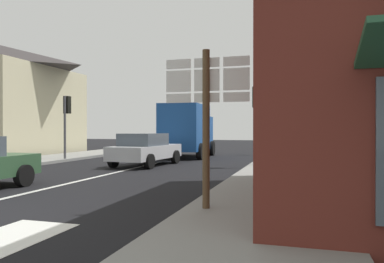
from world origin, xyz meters
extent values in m
plane|color=black|center=(0.00, 10.00, 0.00)|extent=(80.00, 80.00, 0.00)
cube|color=gray|center=(6.14, 8.00, 0.07)|extent=(3.02, 44.00, 0.14)
cube|color=silver|center=(0.00, 6.00, 0.01)|extent=(0.16, 12.00, 0.01)
cube|color=silver|center=(2.55, -1.00, 0.01)|extent=(1.20, 2.20, 0.01)
cube|color=beige|center=(-12.60, 18.91, 0.35)|extent=(5.32, 1.20, 0.70)
cylinder|color=black|center=(-0.88, 3.43, 0.32)|extent=(0.22, 0.64, 0.64)
cube|color=#B7BABF|center=(-0.02, 10.25, 0.62)|extent=(2.07, 4.32, 0.60)
cube|color=#47515B|center=(-0.04, 10.00, 1.19)|extent=(1.71, 2.21, 0.55)
cylinder|color=black|center=(-0.78, 11.67, 0.32)|extent=(0.27, 0.66, 0.64)
cylinder|color=black|center=(0.96, 11.53, 0.32)|extent=(0.27, 0.66, 0.64)
cylinder|color=black|center=(-0.99, 8.98, 0.32)|extent=(0.27, 0.66, 0.64)
cylinder|color=black|center=(0.75, 8.84, 0.32)|extent=(0.27, 0.66, 0.64)
cube|color=#19478C|center=(0.37, 14.93, 1.75)|extent=(2.37, 3.80, 2.60)
cube|color=#19478C|center=(0.26, 17.42, 1.45)|extent=(2.15, 1.40, 2.00)
cube|color=#47515B|center=(0.25, 17.47, 2.25)|extent=(1.76, 0.18, 0.70)
cylinder|color=black|center=(-0.84, 17.32, 0.45)|extent=(0.32, 0.91, 0.90)
cylinder|color=black|center=(1.36, 17.43, 0.45)|extent=(0.32, 0.91, 0.90)
cylinder|color=black|center=(-0.68, 13.93, 0.45)|extent=(0.32, 0.91, 0.90)
cylinder|color=black|center=(1.52, 14.03, 0.45)|extent=(0.32, 0.91, 0.90)
cylinder|color=brown|center=(5.07, 1.43, 1.60)|extent=(0.14, 0.14, 3.20)
cube|color=white|center=(4.49, 1.48, 2.96)|extent=(0.50, 0.03, 0.18)
cube|color=black|center=(4.49, 1.50, 2.96)|extent=(0.43, 0.01, 0.13)
cube|color=white|center=(4.49, 1.48, 2.62)|extent=(0.50, 0.03, 0.42)
cube|color=black|center=(4.49, 1.50, 2.62)|extent=(0.43, 0.01, 0.32)
cube|color=white|center=(4.49, 1.48, 2.28)|extent=(0.50, 0.03, 0.18)
cube|color=black|center=(4.49, 1.50, 2.28)|extent=(0.43, 0.01, 0.13)
cube|color=white|center=(5.07, 1.48, 2.96)|extent=(0.50, 0.03, 0.18)
cube|color=black|center=(5.07, 1.50, 2.96)|extent=(0.43, 0.01, 0.13)
cube|color=white|center=(5.07, 1.48, 2.62)|extent=(0.50, 0.03, 0.42)
cube|color=black|center=(5.07, 1.50, 2.62)|extent=(0.43, 0.01, 0.32)
cube|color=white|center=(5.07, 1.48, 2.28)|extent=(0.50, 0.03, 0.18)
cube|color=black|center=(5.07, 1.50, 2.28)|extent=(0.43, 0.01, 0.13)
cube|color=white|center=(5.65, 1.48, 2.96)|extent=(0.50, 0.03, 0.18)
cube|color=black|center=(5.65, 1.50, 2.96)|extent=(0.43, 0.01, 0.13)
cube|color=white|center=(5.65, 1.48, 2.62)|extent=(0.50, 0.03, 0.42)
cube|color=black|center=(5.65, 1.50, 2.62)|extent=(0.43, 0.01, 0.32)
cube|color=white|center=(5.65, 1.48, 2.28)|extent=(0.50, 0.03, 0.18)
cube|color=black|center=(5.65, 1.50, 2.28)|extent=(0.43, 0.01, 0.13)
cylinder|color=#47474C|center=(4.93, 10.53, 1.75)|extent=(0.12, 0.12, 3.49)
cube|color=black|center=(4.93, 10.73, 3.04)|extent=(0.30, 0.28, 0.90)
sphere|color=#360303|center=(4.93, 10.87, 3.31)|extent=(0.18, 0.18, 0.18)
sphere|color=orange|center=(4.93, 10.87, 3.03)|extent=(0.18, 0.18, 0.18)
sphere|color=black|center=(4.93, 10.87, 2.75)|extent=(0.18, 0.18, 0.18)
cylinder|color=#47474C|center=(4.93, 18.80, 1.82)|extent=(0.12, 0.12, 3.63)
cube|color=black|center=(4.93, 19.00, 3.18)|extent=(0.30, 0.28, 0.90)
sphere|color=#360303|center=(4.93, 19.14, 3.45)|extent=(0.18, 0.18, 0.18)
sphere|color=orange|center=(4.93, 19.14, 3.17)|extent=(0.18, 0.18, 0.18)
sphere|color=black|center=(4.93, 19.14, 2.89)|extent=(0.18, 0.18, 0.18)
cylinder|color=#47474C|center=(-4.93, 11.10, 1.69)|extent=(0.12, 0.12, 3.38)
cube|color=black|center=(-4.93, 11.30, 2.93)|extent=(0.30, 0.28, 0.90)
sphere|color=#360303|center=(-4.93, 11.44, 3.20)|extent=(0.18, 0.18, 0.18)
sphere|color=orange|center=(-4.93, 11.44, 2.92)|extent=(0.18, 0.18, 0.18)
sphere|color=black|center=(-4.93, 11.44, 2.64)|extent=(0.18, 0.18, 0.18)
camera|label=1|loc=(6.86, -5.58, 1.67)|focal=35.09mm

